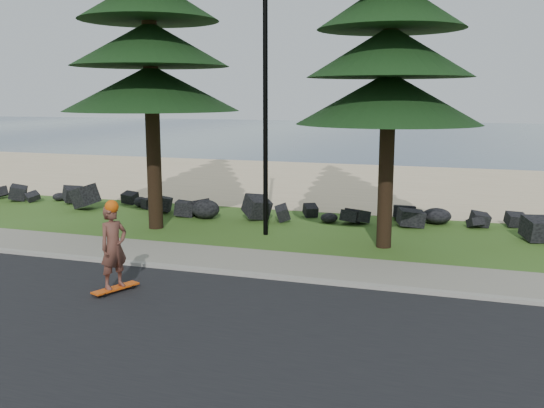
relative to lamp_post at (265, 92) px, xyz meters
name	(u,v)px	position (x,y,z in m)	size (l,w,h in m)	color
ground	(224,263)	(0.00, -3.20, -4.13)	(160.00, 160.00, 0.00)	#3A5D1D
road	(125,329)	(0.00, -7.70, -4.12)	(160.00, 7.00, 0.02)	black
kerb	(209,271)	(0.00, -4.10, -4.08)	(160.00, 0.20, 0.10)	#9B968B
sidewalk	(227,259)	(0.00, -3.00, -4.09)	(160.00, 2.00, 0.08)	gray
beach_sand	(343,182)	(0.00, 11.30, -4.13)	(160.00, 15.00, 0.01)	#CCB488
ocean	(414,134)	(0.00, 47.80, -4.13)	(160.00, 58.00, 0.01)	#374F6A
seawall_boulders	(289,219)	(0.00, 2.40, -4.13)	(60.00, 2.40, 1.10)	black
lamp_post	(265,92)	(0.00, 0.00, 0.00)	(0.25, 0.14, 8.14)	black
skateboarder	(114,247)	(-1.26, -6.00, -3.16)	(0.62, 1.06, 1.94)	#DA4C0C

